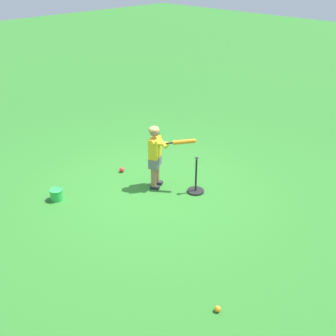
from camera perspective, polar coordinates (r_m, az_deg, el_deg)
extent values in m
plane|color=#2D7528|center=(7.23, -1.77, -2.85)|extent=(40.00, 40.00, 0.00)
cube|color=#232328|center=(7.38, -1.32, -1.94)|extent=(0.15, 0.17, 0.05)
cylinder|color=#996B4C|center=(7.30, -1.48, -0.65)|extent=(0.09, 0.09, 0.34)
cube|color=#232328|center=(7.24, -1.73, -2.56)|extent=(0.15, 0.17, 0.05)
cylinder|color=#996B4C|center=(7.16, -1.90, -1.25)|extent=(0.09, 0.09, 0.34)
cube|color=slate|center=(7.12, -1.72, 0.84)|extent=(0.31, 0.26, 0.16)
cube|color=yellow|center=(7.01, -1.74, 2.68)|extent=(0.29, 0.25, 0.34)
sphere|color=#996B4C|center=(6.90, -1.78, 4.84)|extent=(0.17, 0.17, 0.17)
ellipsoid|color=tan|center=(6.89, -1.86, 5.07)|extent=(0.23, 0.23, 0.11)
sphere|color=orange|center=(6.93, -0.65, 3.22)|extent=(0.04, 0.04, 0.04)
cylinder|color=black|center=(6.92, 0.10, 3.29)|extent=(0.11, 0.13, 0.05)
cylinder|color=orange|center=(6.89, 2.07, 3.47)|extent=(0.27, 0.31, 0.11)
sphere|color=orange|center=(6.88, 3.47, 3.59)|extent=(0.07, 0.07, 0.07)
cylinder|color=yellow|center=(6.97, -0.85, 3.46)|extent=(0.15, 0.31, 0.14)
cylinder|color=yellow|center=(6.91, -1.02, 3.24)|extent=(0.31, 0.16, 0.14)
sphere|color=orange|center=(5.05, 6.54, -17.94)|extent=(0.07, 0.07, 0.07)
sphere|color=red|center=(7.81, -6.11, -0.24)|extent=(0.09, 0.09, 0.09)
cylinder|color=black|center=(7.17, 3.64, -3.04)|extent=(0.28, 0.28, 0.03)
cylinder|color=black|center=(7.03, 3.71, -0.98)|extent=(0.03, 0.03, 0.55)
cone|color=black|center=(6.89, 3.78, 1.18)|extent=(0.07, 0.07, 0.04)
cylinder|color=green|center=(7.12, -14.47, -3.43)|extent=(0.20, 0.20, 0.18)
torus|color=green|center=(7.08, -14.55, -2.80)|extent=(0.22, 0.22, 0.02)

